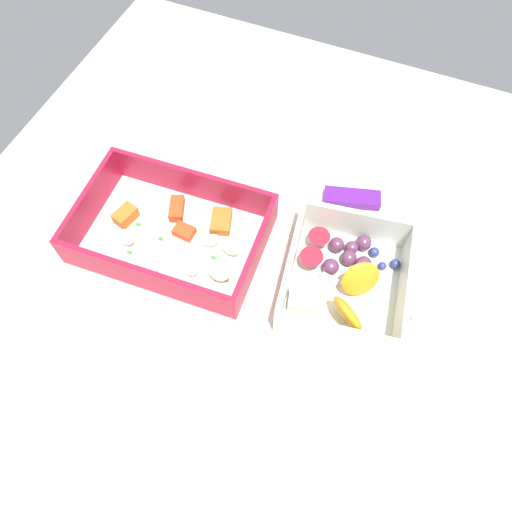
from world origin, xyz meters
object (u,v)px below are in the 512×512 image
at_px(pasta_container, 174,235).
at_px(fruit_bowl, 343,279).
at_px(candy_bar, 352,198).
at_px(paper_cup_liner, 426,335).

bearing_deg(pasta_container, fruit_bowl, 2.32).
relative_size(fruit_bowl, candy_bar, 2.35).
distance_m(candy_bar, paper_cup_liner, 0.19).
distance_m(pasta_container, paper_cup_liner, 0.30).
distance_m(pasta_container, candy_bar, 0.22).
bearing_deg(pasta_container, candy_bar, 34.96).
bearing_deg(fruit_bowl, pasta_container, -174.48).
relative_size(pasta_container, candy_bar, 3.17).
height_order(fruit_bowl, paper_cup_liner, fruit_bowl).
xyz_separation_m(candy_bar, paper_cup_liner, (0.13, -0.14, 0.00)).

